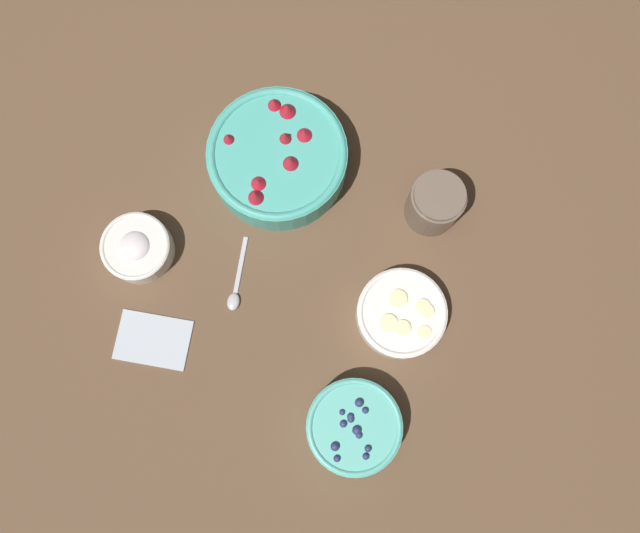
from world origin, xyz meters
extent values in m
plane|color=brown|center=(0.00, 0.00, 0.00)|extent=(4.00, 4.00, 0.00)
cylinder|color=#47AD9E|center=(0.05, -0.18, 0.03)|extent=(0.25, 0.25, 0.07)
torus|color=#47AD9E|center=(0.05, -0.18, 0.06)|extent=(0.25, 0.25, 0.02)
cylinder|color=#B21928|center=(0.05, -0.18, 0.05)|extent=(0.20, 0.20, 0.02)
cone|color=#B21928|center=(0.02, -0.23, 0.08)|extent=(0.04, 0.04, 0.02)
cone|color=#B21928|center=(0.14, -0.17, 0.08)|extent=(0.03, 0.03, 0.02)
cone|color=#B21928|center=(0.06, -0.11, 0.08)|extent=(0.05, 0.05, 0.02)
cone|color=#B21928|center=(0.09, -0.26, 0.08)|extent=(0.03, 0.03, 0.03)
cone|color=#B21928|center=(0.02, -0.17, 0.08)|extent=(0.04, 0.04, 0.03)
cone|color=#B21928|center=(0.06, -0.26, 0.08)|extent=(0.05, 0.05, 0.03)
cone|color=#B21928|center=(0.05, -0.21, 0.08)|extent=(0.04, 0.04, 0.03)
cone|color=#B21928|center=(0.06, -0.09, 0.08)|extent=(0.04, 0.04, 0.03)
cylinder|color=#56B7A8|center=(-0.24, 0.22, 0.03)|extent=(0.16, 0.16, 0.05)
torus|color=#56B7A8|center=(-0.24, 0.22, 0.05)|extent=(0.16, 0.16, 0.01)
cylinder|color=navy|center=(-0.24, 0.22, 0.04)|extent=(0.13, 0.13, 0.02)
sphere|color=navy|center=(-0.22, 0.26, 0.05)|extent=(0.01, 0.01, 0.01)
sphere|color=navy|center=(-0.23, 0.18, 0.05)|extent=(0.01, 0.01, 0.01)
sphere|color=navy|center=(-0.24, 0.22, 0.05)|extent=(0.02, 0.02, 0.02)
sphere|color=navy|center=(-0.27, 0.25, 0.05)|extent=(0.01, 0.01, 0.01)
sphere|color=navy|center=(-0.22, 0.22, 0.05)|extent=(0.01, 0.01, 0.01)
sphere|color=navy|center=(-0.25, 0.18, 0.05)|extent=(0.01, 0.01, 0.01)
sphere|color=navy|center=(-0.22, 0.26, 0.05)|extent=(0.02, 0.02, 0.02)
sphere|color=navy|center=(-0.23, 0.27, 0.05)|extent=(0.01, 0.01, 0.01)
sphere|color=navy|center=(-0.25, 0.23, 0.05)|extent=(0.01, 0.01, 0.01)
sphere|color=navy|center=(-0.21, 0.20, 0.05)|extent=(0.01, 0.01, 0.01)
sphere|color=navy|center=(-0.27, 0.24, 0.05)|extent=(0.01, 0.01, 0.01)
sphere|color=navy|center=(-0.23, 0.20, 0.05)|extent=(0.01, 0.01, 0.01)
sphere|color=navy|center=(-0.23, 0.21, 0.05)|extent=(0.01, 0.01, 0.01)
cylinder|color=white|center=(-0.25, 0.01, 0.02)|extent=(0.16, 0.16, 0.04)
torus|color=white|center=(-0.25, 0.01, 0.04)|extent=(0.16, 0.16, 0.01)
cylinder|color=beige|center=(-0.25, 0.01, 0.03)|extent=(0.13, 0.13, 0.01)
cylinder|color=beige|center=(-0.28, -0.02, 0.04)|extent=(0.03, 0.03, 0.01)
cylinder|color=beige|center=(-0.24, -0.01, 0.04)|extent=(0.03, 0.03, 0.01)
cylinder|color=beige|center=(-0.23, 0.03, 0.04)|extent=(0.03, 0.03, 0.01)
cylinder|color=beige|center=(-0.26, 0.03, 0.04)|extent=(0.03, 0.03, 0.01)
cylinder|color=beige|center=(-0.29, -0.01, 0.04)|extent=(0.02, 0.02, 0.01)
cylinder|color=beige|center=(-0.30, 0.03, 0.04)|extent=(0.02, 0.02, 0.01)
cylinder|color=silver|center=(0.23, 0.06, 0.02)|extent=(0.12, 0.12, 0.04)
torus|color=silver|center=(0.23, 0.06, 0.04)|extent=(0.12, 0.12, 0.01)
cylinder|color=silver|center=(0.23, 0.06, 0.04)|extent=(0.10, 0.10, 0.01)
ellipsoid|color=silver|center=(0.23, 0.06, 0.04)|extent=(0.06, 0.06, 0.02)
cylinder|color=brown|center=(-0.24, -0.20, 0.05)|extent=(0.10, 0.10, 0.10)
cylinder|color=#3D2316|center=(-0.24, -0.20, 0.04)|extent=(0.08, 0.08, 0.07)
cylinder|color=brown|center=(-0.24, -0.20, 0.10)|extent=(0.09, 0.09, 0.01)
cube|color=#B2BCC6|center=(0.15, 0.20, 0.00)|extent=(0.14, 0.11, 0.01)
cube|color=#B2B2B7|center=(0.05, 0.03, 0.00)|extent=(0.03, 0.11, 0.01)
ellipsoid|color=#B2B2B7|center=(0.04, 0.09, 0.01)|extent=(0.03, 0.04, 0.01)
camera|label=1|loc=(-0.16, 0.17, 1.12)|focal=35.00mm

